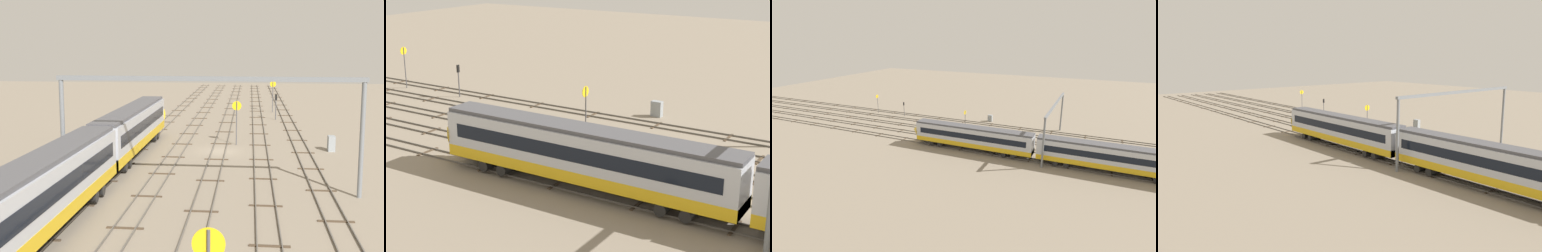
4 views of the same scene
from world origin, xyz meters
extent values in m
plane|color=gray|center=(0.00, 0.00, 0.00)|extent=(202.68, 202.68, 0.00)
cube|color=#59544C|center=(0.00, -9.71, 0.08)|extent=(186.68, 0.07, 0.16)
cube|color=#59544C|center=(0.00, -8.28, 0.08)|extent=(186.68, 0.07, 0.16)
cube|color=#473828|center=(-22.40, -9.00, 0.04)|extent=(0.24, 2.40, 0.08)
cube|color=#473828|center=(-14.93, -9.00, 0.04)|extent=(0.24, 2.40, 0.08)
cube|color=#473828|center=(-7.47, -9.00, 0.04)|extent=(0.24, 2.40, 0.08)
cube|color=#473828|center=(0.00, -9.00, 0.04)|extent=(0.24, 2.40, 0.08)
cube|color=#473828|center=(7.47, -9.00, 0.04)|extent=(0.24, 2.40, 0.08)
cube|color=#473828|center=(14.93, -9.00, 0.04)|extent=(0.24, 2.40, 0.08)
cube|color=#473828|center=(22.40, -9.00, 0.04)|extent=(0.24, 2.40, 0.08)
cube|color=#473828|center=(29.87, -9.00, 0.04)|extent=(0.24, 2.40, 0.08)
cube|color=#473828|center=(37.34, -9.00, 0.04)|extent=(0.24, 2.40, 0.08)
cube|color=#473828|center=(44.80, -9.00, 0.04)|extent=(0.24, 2.40, 0.08)
cube|color=#473828|center=(52.27, -9.00, 0.04)|extent=(0.24, 2.40, 0.08)
cube|color=#473828|center=(59.74, -9.00, 0.04)|extent=(0.24, 2.40, 0.08)
cube|color=#473828|center=(67.20, -9.00, 0.04)|extent=(0.24, 2.40, 0.08)
cube|color=#473828|center=(74.67, -9.00, 0.04)|extent=(0.24, 2.40, 0.08)
cube|color=#473828|center=(82.14, -9.00, 0.04)|extent=(0.24, 2.40, 0.08)
cube|color=#473828|center=(89.60, -9.00, 0.04)|extent=(0.24, 2.40, 0.08)
cube|color=#59544C|center=(0.00, -5.22, 0.08)|extent=(186.68, 0.07, 0.16)
cube|color=#59544C|center=(0.00, -3.78, 0.08)|extent=(186.68, 0.07, 0.16)
cube|color=#473828|center=(-27.22, -4.50, 0.04)|extent=(0.24, 2.40, 0.08)
cube|color=#473828|center=(-19.45, -4.50, 0.04)|extent=(0.24, 2.40, 0.08)
cube|color=#473828|center=(-11.67, -4.50, 0.04)|extent=(0.24, 2.40, 0.08)
cube|color=#473828|center=(-3.89, -4.50, 0.04)|extent=(0.24, 2.40, 0.08)
cube|color=#473828|center=(3.89, -4.50, 0.04)|extent=(0.24, 2.40, 0.08)
cube|color=#473828|center=(11.67, -4.50, 0.04)|extent=(0.24, 2.40, 0.08)
cube|color=#473828|center=(19.45, -4.50, 0.04)|extent=(0.24, 2.40, 0.08)
cube|color=#473828|center=(27.22, -4.50, 0.04)|extent=(0.24, 2.40, 0.08)
cube|color=#473828|center=(35.00, -4.50, 0.04)|extent=(0.24, 2.40, 0.08)
cube|color=#473828|center=(42.78, -4.50, 0.04)|extent=(0.24, 2.40, 0.08)
cube|color=#473828|center=(50.56, -4.50, 0.04)|extent=(0.24, 2.40, 0.08)
cube|color=#473828|center=(58.34, -4.50, 0.04)|extent=(0.24, 2.40, 0.08)
cube|color=#473828|center=(66.11, -4.50, 0.04)|extent=(0.24, 2.40, 0.08)
cube|color=#473828|center=(73.89, -4.50, 0.04)|extent=(0.24, 2.40, 0.08)
cube|color=#473828|center=(81.67, -4.50, 0.04)|extent=(0.24, 2.40, 0.08)
cube|color=#473828|center=(89.45, -4.50, 0.04)|extent=(0.24, 2.40, 0.08)
cube|color=#59544C|center=(0.00, -0.72, 0.08)|extent=(186.68, 0.07, 0.16)
cube|color=#59544C|center=(0.00, 0.72, 0.08)|extent=(186.68, 0.07, 0.16)
cube|color=#473828|center=(-21.21, 0.00, 0.04)|extent=(0.24, 2.40, 0.08)
cube|color=#473828|center=(-12.73, 0.00, 0.04)|extent=(0.24, 2.40, 0.08)
cube|color=#473828|center=(-4.24, 0.00, 0.04)|extent=(0.24, 2.40, 0.08)
cube|color=#473828|center=(4.24, 0.00, 0.04)|extent=(0.24, 2.40, 0.08)
cube|color=#473828|center=(12.73, 0.00, 0.04)|extent=(0.24, 2.40, 0.08)
cube|color=#473828|center=(21.21, 0.00, 0.04)|extent=(0.24, 2.40, 0.08)
cube|color=#473828|center=(29.70, 0.00, 0.04)|extent=(0.24, 2.40, 0.08)
cube|color=#473828|center=(38.18, 0.00, 0.04)|extent=(0.24, 2.40, 0.08)
cube|color=#473828|center=(46.67, 0.00, 0.04)|extent=(0.24, 2.40, 0.08)
cube|color=#473828|center=(55.15, 0.00, 0.04)|extent=(0.24, 2.40, 0.08)
cube|color=#473828|center=(63.64, 0.00, 0.04)|extent=(0.24, 2.40, 0.08)
cube|color=#473828|center=(72.12, 0.00, 0.04)|extent=(0.24, 2.40, 0.08)
cube|color=#473828|center=(80.61, 0.00, 0.04)|extent=(0.24, 2.40, 0.08)
cube|color=#473828|center=(89.10, 0.00, 0.04)|extent=(0.24, 2.40, 0.08)
cube|color=#59544C|center=(0.00, 3.78, 0.08)|extent=(186.68, 0.07, 0.16)
cube|color=#59544C|center=(0.00, 5.22, 0.08)|extent=(186.68, 0.07, 0.16)
cube|color=#473828|center=(-25.13, 4.50, 0.04)|extent=(0.24, 2.40, 0.08)
cube|color=#473828|center=(-17.95, 4.50, 0.04)|extent=(0.24, 2.40, 0.08)
cube|color=#473828|center=(-10.77, 4.50, 0.04)|extent=(0.24, 2.40, 0.08)
cube|color=#473828|center=(-3.59, 4.50, 0.04)|extent=(0.24, 2.40, 0.08)
cube|color=#473828|center=(3.59, 4.50, 0.04)|extent=(0.24, 2.40, 0.08)
cube|color=#473828|center=(10.77, 4.50, 0.04)|extent=(0.24, 2.40, 0.08)
cube|color=#473828|center=(17.95, 4.50, 0.04)|extent=(0.24, 2.40, 0.08)
cube|color=#473828|center=(25.13, 4.50, 0.04)|extent=(0.24, 2.40, 0.08)
cube|color=#473828|center=(32.31, 4.50, 0.04)|extent=(0.24, 2.40, 0.08)
cube|color=#473828|center=(39.49, 4.50, 0.04)|extent=(0.24, 2.40, 0.08)
cube|color=#473828|center=(46.67, 4.50, 0.04)|extent=(0.24, 2.40, 0.08)
cube|color=#473828|center=(53.85, 4.50, 0.04)|extent=(0.24, 2.40, 0.08)
cube|color=#473828|center=(61.03, 4.50, 0.04)|extent=(0.24, 2.40, 0.08)
cube|color=#473828|center=(68.21, 4.50, 0.04)|extent=(0.24, 2.40, 0.08)
cube|color=#473828|center=(75.39, 4.50, 0.04)|extent=(0.24, 2.40, 0.08)
cube|color=#473828|center=(82.57, 4.50, 0.04)|extent=(0.24, 2.40, 0.08)
cube|color=#473828|center=(89.75, 4.50, 0.04)|extent=(0.24, 2.40, 0.08)
cube|color=#59544C|center=(0.00, 8.28, 0.08)|extent=(186.68, 0.07, 0.16)
cube|color=#59544C|center=(0.00, 9.71, 0.08)|extent=(186.68, 0.07, 0.16)
cube|color=#473828|center=(-27.66, 9.00, 0.04)|extent=(0.24, 2.40, 0.08)
cube|color=#473828|center=(-20.74, 9.00, 0.04)|extent=(0.24, 2.40, 0.08)
cube|color=#473828|center=(-13.83, 9.00, 0.04)|extent=(0.24, 2.40, 0.08)
cube|color=#473828|center=(-6.91, 9.00, 0.04)|extent=(0.24, 2.40, 0.08)
cube|color=#473828|center=(0.00, 9.00, 0.04)|extent=(0.24, 2.40, 0.08)
cube|color=#473828|center=(6.91, 9.00, 0.04)|extent=(0.24, 2.40, 0.08)
cube|color=#473828|center=(13.83, 9.00, 0.04)|extent=(0.24, 2.40, 0.08)
cube|color=#473828|center=(20.74, 9.00, 0.04)|extent=(0.24, 2.40, 0.08)
cube|color=#473828|center=(27.66, 9.00, 0.04)|extent=(0.24, 2.40, 0.08)
cube|color=#473828|center=(34.57, 9.00, 0.04)|extent=(0.24, 2.40, 0.08)
cube|color=#473828|center=(41.48, 9.00, 0.04)|extent=(0.24, 2.40, 0.08)
cube|color=#473828|center=(48.40, 9.00, 0.04)|extent=(0.24, 2.40, 0.08)
cube|color=#473828|center=(55.31, 9.00, 0.04)|extent=(0.24, 2.40, 0.08)
cube|color=#473828|center=(62.23, 9.00, 0.04)|extent=(0.24, 2.40, 0.08)
cube|color=#473828|center=(69.14, 9.00, 0.04)|extent=(0.24, 2.40, 0.08)
cube|color=#473828|center=(76.05, 9.00, 0.04)|extent=(0.24, 2.40, 0.08)
cube|color=#473828|center=(82.97, 9.00, 0.04)|extent=(0.24, 2.40, 0.08)
cube|color=#473828|center=(89.88, 9.00, 0.04)|extent=(0.24, 2.40, 0.08)
cube|color=#B7BCC6|center=(-2.34, 9.00, 2.86)|extent=(24.00, 2.90, 3.60)
cube|color=gold|center=(-2.34, 9.00, 1.51)|extent=(24.00, 2.94, 0.90)
cube|color=#4C4C51|center=(-2.34, 9.00, 4.81)|extent=(24.00, 2.50, 0.30)
cube|color=black|center=(-2.34, 7.54, 3.29)|extent=(22.00, 0.04, 1.10)
cube|color=black|center=(-2.34, 10.46, 3.29)|extent=(22.00, 0.04, 1.10)
cylinder|color=black|center=(-10.92, 9.00, 0.61)|extent=(0.90, 2.70, 0.90)
cylinder|color=black|center=(-9.12, 9.00, 0.61)|extent=(0.90, 2.70, 0.90)
cylinder|color=black|center=(4.44, 9.00, 0.61)|extent=(0.90, 2.70, 0.90)
cylinder|color=black|center=(6.24, 9.00, 0.61)|extent=(0.90, 2.70, 0.90)
cube|color=#B7BCC6|center=(-27.14, 9.00, 2.86)|extent=(24.00, 2.90, 3.60)
cube|color=gold|center=(-27.14, 9.00, 1.51)|extent=(24.00, 2.94, 0.90)
cube|color=#4C4C51|center=(-27.14, 9.00, 4.81)|extent=(24.00, 2.50, 0.30)
cube|color=black|center=(-27.14, 7.54, 3.29)|extent=(22.00, 0.04, 1.10)
cube|color=black|center=(-27.14, 10.46, 3.29)|extent=(22.00, 0.04, 1.10)
cylinder|color=black|center=(-20.36, 9.00, 0.61)|extent=(0.90, 2.70, 0.90)
cylinder|color=black|center=(-18.56, 9.00, 0.61)|extent=(0.90, 2.70, 0.90)
cone|color=gold|center=(10.46, 9.00, 2.68)|extent=(1.60, 3.24, 3.24)
cylinder|color=slate|center=(-16.47, -11.62, 4.39)|extent=(0.36, 0.36, 8.77)
cylinder|color=slate|center=(-16.47, 11.47, 4.39)|extent=(0.36, 0.36, 8.77)
cube|color=slate|center=(-16.47, -0.07, 8.95)|extent=(0.40, 23.69, 0.35)
cylinder|color=#4C4C51|center=(34.16, -7.11, 2.62)|extent=(0.12, 0.12, 5.24)
cylinder|color=yellow|center=(34.20, -7.11, 4.79)|extent=(0.05, 1.00, 1.00)
cube|color=black|center=(34.23, -7.11, 4.79)|extent=(0.02, 0.45, 0.12)
cylinder|color=#4C4C51|center=(4.01, -1.78, 2.50)|extent=(0.12, 0.12, 5.00)
cylinder|color=yellow|center=(4.05, -1.78, 4.53)|extent=(0.05, 1.06, 1.06)
cube|color=black|center=(4.08, -1.78, 4.53)|extent=(0.02, 0.48, 0.12)
cylinder|color=yellow|center=(-40.73, -1.98, 5.28)|extent=(0.05, 1.09, 1.09)
cube|color=black|center=(-40.70, -1.98, 5.28)|extent=(0.02, 0.49, 0.12)
cylinder|color=#4C4C51|center=(25.16, -7.24, 1.51)|extent=(0.14, 0.14, 3.02)
cube|color=black|center=(25.16, -7.24, 3.47)|extent=(0.20, 0.32, 0.90)
sphere|color=green|center=(25.27, -7.24, 3.66)|extent=(0.20, 0.20, 0.20)
sphere|color=#262626|center=(25.27, -7.24, 3.27)|extent=(0.20, 0.20, 0.20)
cube|color=gray|center=(1.43, -12.12, 0.84)|extent=(1.15, 0.73, 1.67)
cube|color=#333333|center=(2.02, -12.12, 1.09)|extent=(0.02, 0.51, 0.24)
camera|label=1|loc=(-56.98, -3.21, 11.61)|focal=50.15mm
camera|label=2|loc=(-23.42, 43.34, 17.46)|focal=54.88mm
camera|label=3|loc=(-24.30, 61.61, 22.72)|focal=28.70mm
camera|label=4|loc=(-49.46, 45.52, 14.09)|focal=37.77mm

